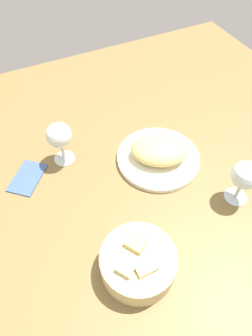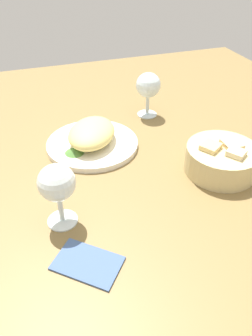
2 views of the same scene
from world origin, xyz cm
name	(u,v)px [view 1 (image 1 of 2)]	position (x,y,z in cm)	size (l,w,h in cm)	color
ground_plane	(149,193)	(0.00, 0.00, -1.00)	(140.00, 140.00, 2.00)	olive
plate	(158,158)	(-7.25, -8.50, 0.70)	(23.11, 23.11, 1.40)	white
omelette	(159,150)	(-7.25, -8.50, 3.94)	(15.33, 11.22, 5.08)	#E0CB73
lettuce_garnish	(139,146)	(-3.76, -13.75, 2.14)	(4.67, 4.67, 1.49)	#4B7D35
bread_basket	(138,262)	(12.09, 16.72, 3.26)	(16.16, 16.16, 7.32)	#CEBA81
wine_glass_near	(59,137)	(16.49, -20.25, 8.85)	(6.84, 6.84, 12.90)	silver
wine_glass_far	(246,177)	(-18.92, 11.08, 8.73)	(7.04, 7.04, 12.81)	silver
folded_napkin	(27,177)	(27.69, -18.02, 0.40)	(11.00, 7.00, 0.80)	#415B89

